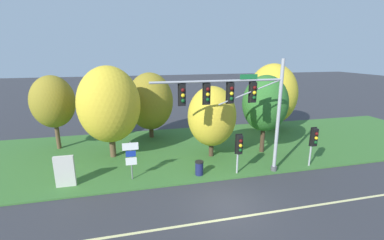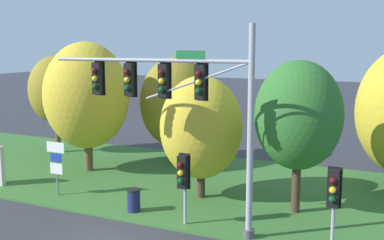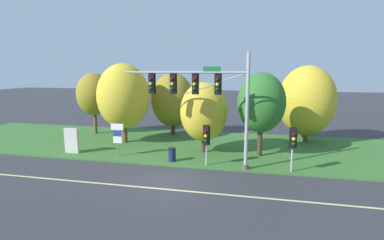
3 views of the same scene
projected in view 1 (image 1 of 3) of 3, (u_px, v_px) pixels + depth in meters
name	position (u px, v px, depth m)	size (l,w,h in m)	color
ground_plane	(229.00, 204.00, 13.66)	(160.00, 160.00, 0.00)	#333338
lane_stripe	(238.00, 217.00, 12.53)	(36.00, 0.16, 0.01)	beige
grass_verge	(193.00, 148.00, 21.41)	(48.00, 11.50, 0.10)	#386B2D
traffic_signal_mast	(239.00, 102.00, 15.46)	(8.28, 0.49, 7.35)	#9EA0A5
pedestrian_signal_near_kerb	(239.00, 146.00, 16.28)	(0.46, 0.55, 2.73)	#9EA0A5
pedestrian_signal_further_along	(314.00, 139.00, 17.35)	(0.46, 0.55, 2.83)	#9EA0A5
route_sign_post	(131.00, 156.00, 15.71)	(0.96, 0.08, 2.46)	slate
tree_nearest_road	(53.00, 102.00, 20.27)	(3.33, 3.33, 6.01)	brown
tree_left_of_mast	(109.00, 105.00, 18.61)	(4.47, 4.47, 6.83)	brown
tree_behind_signpost	(150.00, 101.00, 23.24)	(4.15, 4.15, 6.00)	#4C3823
tree_mid_verge	(212.00, 116.00, 18.95)	(3.58, 3.58, 5.37)	#423021
tree_tall_centre	(265.00, 104.00, 19.59)	(3.45, 3.45, 6.09)	#423021
tree_right_far	(272.00, 94.00, 25.81)	(4.89, 4.89, 6.67)	brown
info_kiosk	(65.00, 171.00, 15.04)	(1.10, 0.24, 1.90)	beige
trash_bin	(199.00, 168.00, 16.58)	(0.56, 0.56, 0.93)	#191E4C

